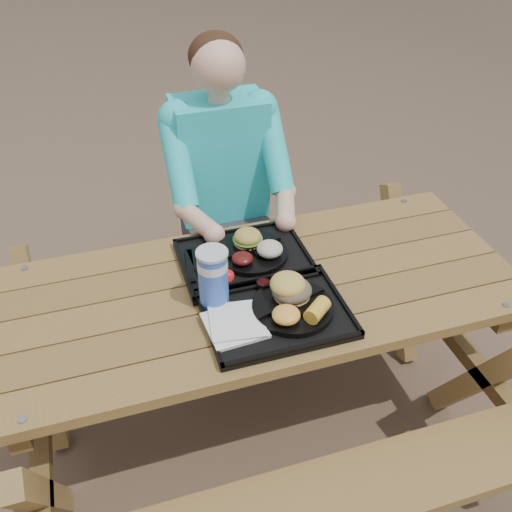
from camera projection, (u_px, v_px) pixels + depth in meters
name	position (u px, v px, depth m)	size (l,w,h in m)	color
ground	(256.00, 423.00, 2.39)	(60.00, 60.00, 0.00)	#999999
picnic_table	(256.00, 362.00, 2.16)	(1.80, 1.49, 0.75)	#999999
tray_near	(276.00, 314.00, 1.81)	(0.45, 0.35, 0.02)	black
tray_far	(244.00, 260.00, 2.03)	(0.45, 0.35, 0.02)	black
plate_near	(293.00, 307.00, 1.81)	(0.26, 0.26, 0.02)	black
plate_far	(252.00, 253.00, 2.03)	(0.26, 0.26, 0.02)	black
napkin_stack	(235.00, 324.00, 1.74)	(0.17, 0.17, 0.02)	white
soda_cup	(213.00, 279.00, 1.78)	(0.09, 0.09, 0.19)	blue
condiment_bbq	(263.00, 285.00, 1.88)	(0.05, 0.05, 0.03)	black
condiment_mustard	(282.00, 279.00, 1.91)	(0.05, 0.05, 0.03)	gold
sandwich	(292.00, 281.00, 1.79)	(0.12, 0.12, 0.12)	gold
mac_cheese	(286.00, 315.00, 1.73)	(0.09, 0.09, 0.04)	#FFB743
corn_cob	(317.00, 310.00, 1.74)	(0.09, 0.09, 0.05)	yellow
cutlery_far	(197.00, 263.00, 2.00)	(0.03, 0.18, 0.01)	black
burger	(248.00, 234.00, 2.03)	(0.10, 0.10, 0.09)	#BB9742
baked_beans	(242.00, 258.00, 1.96)	(0.07, 0.07, 0.03)	#521110
potato_salad	(270.00, 249.00, 1.99)	(0.09, 0.09, 0.05)	beige
diner	(223.00, 206.00, 2.54)	(0.48, 0.84, 1.28)	teal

